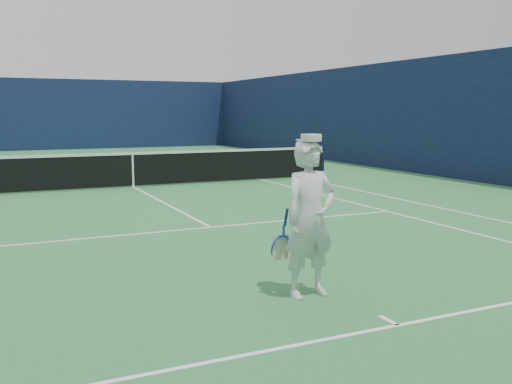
# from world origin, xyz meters

# --- Properties ---
(ground) EXTENTS (80.00, 80.00, 0.00)m
(ground) POSITION_xyz_m (0.00, 0.00, 0.00)
(ground) COLOR #2C753B
(ground) RESTS_ON ground
(court_markings) EXTENTS (11.03, 23.83, 0.01)m
(court_markings) POSITION_xyz_m (0.00, 0.00, 0.00)
(court_markings) COLOR white
(court_markings) RESTS_ON ground
(windscreen_fence) EXTENTS (20.12, 36.12, 4.00)m
(windscreen_fence) POSITION_xyz_m (0.00, 0.00, 2.00)
(windscreen_fence) COLOR #0F1A39
(windscreen_fence) RESTS_ON ground
(tennis_net) EXTENTS (12.88, 0.09, 1.07)m
(tennis_net) POSITION_xyz_m (0.00, 0.00, 0.55)
(tennis_net) COLOR #141E4C
(tennis_net) RESTS_ON ground
(tennis_player) EXTENTS (0.80, 0.49, 1.91)m
(tennis_player) POSITION_xyz_m (-0.33, -10.66, 0.93)
(tennis_player) COLOR white
(tennis_player) RESTS_ON ground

